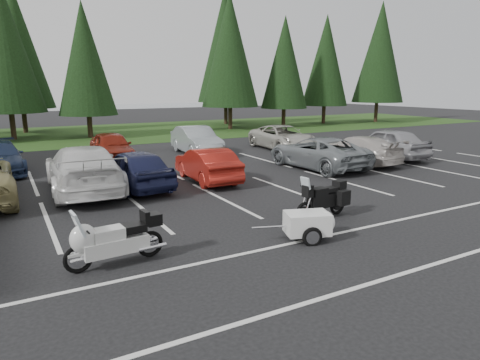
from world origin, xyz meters
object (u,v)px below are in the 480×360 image
object	(u,v)px
car_near_3	(83,169)
car_far_3	(196,140)
car_near_5	(207,164)
car_near_8	(387,143)
car_near_4	(135,169)
touring_motorcycle	(115,235)
cargo_trailer	(307,226)
car_near_7	(356,150)
car_near_6	(318,152)
car_far_4	(283,137)
car_far_2	(112,147)
adventure_motorcycle	(322,196)

from	to	relation	value
car_near_3	car_far_3	distance (m)	9.25
car_near_5	car_near_8	world-z (taller)	car_near_8
car_near_4	car_near_5	distance (m)	2.86
car_near_8	touring_motorcycle	world-z (taller)	car_near_8
car_near_5	car_near_4	bearing A→B (deg)	0.02
touring_motorcycle	cargo_trailer	world-z (taller)	touring_motorcycle
car_near_3	car_near_7	world-z (taller)	car_near_3
car_near_6	car_near_7	distance (m)	2.40
car_far_4	cargo_trailer	size ratio (longest dim) A/B	3.33
car_near_5	car_far_2	world-z (taller)	car_far_2
car_near_3	car_near_8	world-z (taller)	car_near_3
car_near_3	car_near_5	bearing A→B (deg)	176.24
car_far_2	touring_motorcycle	world-z (taller)	car_far_2
cargo_trailer	car_near_6	bearing A→B (deg)	68.71
car_near_6	adventure_motorcycle	xyz separation A→B (m)	(-4.91, -6.18, -0.06)
car_near_7	car_far_3	size ratio (longest dim) A/B	1.00
cargo_trailer	adventure_motorcycle	bearing A→B (deg)	58.92
car_near_4	car_near_8	size ratio (longest dim) A/B	0.93
car_near_3	adventure_motorcycle	bearing A→B (deg)	131.60
car_far_4	touring_motorcycle	size ratio (longest dim) A/B	2.16
car_near_3	car_near_5	distance (m)	4.64
car_near_5	car_near_8	xyz separation A→B (m)	(10.63, 0.43, 0.12)
car_far_4	adventure_motorcycle	distance (m)	13.78
car_near_8	touring_motorcycle	size ratio (longest dim) A/B	1.97
car_near_4	touring_motorcycle	xyz separation A→B (m)	(-2.32, -6.70, -0.09)
car_near_5	car_near_6	size ratio (longest dim) A/B	0.78
car_near_5	cargo_trailer	size ratio (longest dim) A/B	2.65
car_near_3	touring_motorcycle	size ratio (longest dim) A/B	2.44
car_far_4	cargo_trailer	bearing A→B (deg)	-119.35
car_far_3	car_far_4	xyz separation A→B (m)	(5.28, -0.80, -0.06)
car_far_2	car_far_3	distance (m)	4.66
cargo_trailer	adventure_motorcycle	size ratio (longest dim) A/B	0.70
car_near_5	cargo_trailer	distance (m)	7.36
car_near_8	car_far_4	size ratio (longest dim) A/B	0.91
car_near_3	adventure_motorcycle	world-z (taller)	car_near_3
car_near_3	car_near_6	xyz separation A→B (m)	(10.26, -0.50, -0.11)
car_near_4	car_near_7	world-z (taller)	car_near_4
adventure_motorcycle	car_near_7	bearing A→B (deg)	32.73
cargo_trailer	adventure_motorcycle	world-z (taller)	adventure_motorcycle
car_near_3	touring_motorcycle	bearing A→B (deg)	88.29
car_far_2	adventure_motorcycle	size ratio (longest dim) A/B	1.98
car_near_5	adventure_motorcycle	distance (m)	6.19
car_near_4	touring_motorcycle	bearing A→B (deg)	66.08
car_far_2	cargo_trailer	world-z (taller)	car_far_2
car_near_4	cargo_trailer	distance (m)	7.80
car_near_4	car_near_8	xyz separation A→B (m)	(13.49, 0.26, 0.05)
car_far_3	car_far_4	size ratio (longest dim) A/B	0.91
car_near_5	adventure_motorcycle	size ratio (longest dim) A/B	1.87
car_near_5	car_far_2	bearing A→B (deg)	-67.60
car_near_8	car_far_3	distance (m)	10.26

